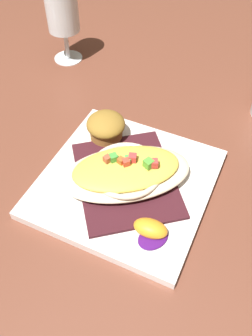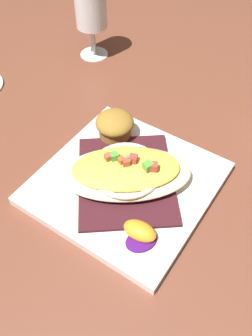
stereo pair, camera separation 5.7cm
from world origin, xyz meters
name	(u,v)px [view 1 (the left image)]	position (x,y,z in m)	size (l,w,h in m)	color
ground_plane	(126,186)	(0.00, 0.00, 0.00)	(2.60, 2.60, 0.00)	brown
square_plate	(126,183)	(0.00, 0.00, 0.01)	(0.27, 0.27, 0.02)	white
folded_napkin	(126,179)	(0.00, 0.00, 0.02)	(0.15, 0.19, 0.01)	#3E171E
gratin_dish	(126,171)	(0.00, 0.00, 0.04)	(0.23, 0.21, 0.05)	beige
muffin	(106,127)	(0.07, -0.07, 0.04)	(0.07, 0.07, 0.05)	#9C6A30
orange_garnish	(151,230)	(-0.07, 0.08, 0.03)	(0.06, 0.06, 0.02)	#451366
stemmed_glass	(63,15)	(0.28, -0.28, 0.10)	(0.07, 0.07, 0.15)	white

